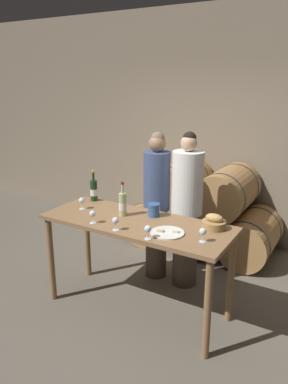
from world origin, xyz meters
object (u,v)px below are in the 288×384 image
(person_left, at_px, (157,205))
(wine_glass_left, at_px, (93,214))
(tasting_table, at_px, (136,233))
(blue_crock, at_px, (154,209))
(wine_bottle_red, at_px, (94,190))
(wine_glass_far_left, at_px, (82,201))
(cheese_plate, at_px, (167,233))
(wine_glass_right, at_px, (148,230))
(wine_bottle_white, at_px, (123,204))
(wine_glass_center, at_px, (115,221))
(person_right, at_px, (187,210))
(wine_glass_far_right, at_px, (203,232))
(bread_basket, at_px, (214,223))

(person_left, relative_size, wine_glass_left, 13.84)
(tasting_table, xyz_separation_m, wine_glass_left, (-0.32, -0.25, 0.21))
(blue_crock, distance_m, wine_glass_left, 0.60)
(tasting_table, height_order, wine_bottle_red, wine_bottle_red)
(wine_glass_far_left, relative_size, wine_glass_left, 1.00)
(cheese_plate, relative_size, wine_glass_right, 2.42)
(wine_bottle_white, relative_size, wine_glass_far_left, 2.78)
(person_left, bearing_deg, blue_crock, -63.89)
(wine_bottle_red, distance_m, cheese_plate, 1.19)
(wine_bottle_white, height_order, cheese_plate, wine_bottle_white)
(wine_glass_right, bearing_deg, cheese_plate, 65.15)
(wine_bottle_white, distance_m, wine_glass_far_left, 0.47)
(wine_bottle_red, height_order, cheese_plate, wine_bottle_red)
(wine_glass_far_left, xyz_separation_m, wine_glass_center, (0.62, -0.28, 0.00))
(person_right, bearing_deg, wine_bottle_red, -155.47)
(wine_glass_left, distance_m, wine_glass_center, 0.28)
(wine_bottle_white, height_order, wine_glass_left, wine_bottle_white)
(person_right, xyz_separation_m, wine_glass_right, (0.10, -1.01, 0.16))
(cheese_plate, bearing_deg, wine_glass_left, -168.88)
(cheese_plate, height_order, wine_glass_right, wine_glass_right)
(wine_bottle_white, xyz_separation_m, wine_glass_far_right, (0.91, -0.18, -0.03))
(wine_bottle_red, bearing_deg, wine_glass_far_left, -77.21)
(wine_bottle_white, xyz_separation_m, cheese_plate, (0.58, -0.17, -0.11))
(tasting_table, distance_m, wine_glass_right, 0.48)
(bread_basket, height_order, wine_glass_right, bread_basket)
(wine_bottle_red, relative_size, wine_glass_far_left, 2.77)
(person_left, height_order, cheese_plate, person_left)
(tasting_table, xyz_separation_m, wine_glass_far_left, (-0.66, -0.00, 0.21))
(tasting_table, distance_m, bread_basket, 0.75)
(tasting_table, distance_m, wine_bottle_white, 0.32)
(blue_crock, bearing_deg, wine_bottle_red, 173.81)
(person_right, bearing_deg, wine_glass_far_right, -57.90)
(wine_glass_far_right, bearing_deg, tasting_table, 170.56)
(wine_bottle_red, distance_m, wine_glass_far_left, 0.29)
(wine_glass_center, bearing_deg, bread_basket, 33.56)
(wine_bottle_red, xyz_separation_m, wine_glass_far_left, (0.06, -0.29, -0.03))
(cheese_plate, bearing_deg, wine_glass_center, -158.21)
(tasting_table, distance_m, wine_glass_far_left, 0.69)
(person_left, xyz_separation_m, wine_bottle_white, (-0.02, -0.65, 0.20))
(wine_glass_left, bearing_deg, wine_glass_far_right, 7.29)
(wine_glass_left, bearing_deg, blue_crock, 48.37)
(blue_crock, height_order, wine_glass_far_right, blue_crock)
(blue_crock, bearing_deg, wine_bottle_white, -152.51)
(wine_glass_center, xyz_separation_m, wine_glass_right, (0.34, -0.02, 0.00))
(bread_basket, relative_size, wine_glass_far_right, 1.75)
(wine_bottle_red, xyz_separation_m, wine_glass_right, (1.03, -0.59, -0.03))
(person_left, relative_size, wine_glass_far_left, 13.84)
(blue_crock, bearing_deg, wine_glass_left, -131.63)
(wine_glass_right, bearing_deg, wine_glass_far_left, 162.71)
(blue_crock, distance_m, wine_glass_center, 0.50)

